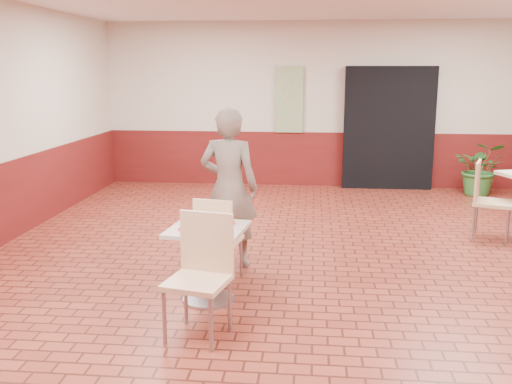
# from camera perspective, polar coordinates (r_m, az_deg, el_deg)

# --- Properties ---
(room_shell) EXTENTS (8.01, 10.01, 3.01)m
(room_shell) POSITION_cam_1_polar(r_m,az_deg,el_deg) (5.63, 7.29, 5.56)
(room_shell) COLOR maroon
(room_shell) RESTS_ON ground
(wainscot_band) EXTENTS (8.00, 10.00, 1.00)m
(wainscot_band) POSITION_cam_1_polar(r_m,az_deg,el_deg) (5.83, 7.02, -4.25)
(wainscot_band) COLOR #551110
(wainscot_band) RESTS_ON ground
(corridor_doorway) EXTENTS (1.60, 0.22, 2.20)m
(corridor_doorway) POSITION_cam_1_polar(r_m,az_deg,el_deg) (10.61, 13.12, 6.23)
(corridor_doorway) COLOR black
(corridor_doorway) RESTS_ON ground
(promo_poster) EXTENTS (0.50, 0.03, 1.20)m
(promo_poster) POSITION_cam_1_polar(r_m,az_deg,el_deg) (10.56, 3.35, 9.22)
(promo_poster) COLOR gray
(promo_poster) RESTS_ON wainscot_band
(main_table) EXTENTS (0.68, 0.68, 0.72)m
(main_table) POSITION_cam_1_polar(r_m,az_deg,el_deg) (5.34, -4.84, -5.95)
(main_table) COLOR #B6A392
(main_table) RESTS_ON ground
(chair_main_front) EXTENTS (0.55, 0.55, 1.00)m
(chair_main_front) POSITION_cam_1_polar(r_m,az_deg,el_deg) (4.67, -5.51, -7.63)
(chair_main_front) COLOR #D7A981
(chair_main_front) RESTS_ON ground
(chair_main_back) EXTENTS (0.48, 0.48, 0.89)m
(chair_main_back) POSITION_cam_1_polar(r_m,az_deg,el_deg) (5.81, -3.93, -4.31)
(chair_main_back) COLOR #E9C18C
(chair_main_back) RESTS_ON ground
(customer) EXTENTS (0.67, 0.48, 1.75)m
(customer) POSITION_cam_1_polar(r_m,az_deg,el_deg) (6.22, -2.71, 0.44)
(customer) COLOR #6C5E54
(customer) RESTS_ON ground
(serving_tray) EXTENTS (0.44, 0.34, 0.03)m
(serving_tray) POSITION_cam_1_polar(r_m,az_deg,el_deg) (5.27, -4.89, -3.40)
(serving_tray) COLOR red
(serving_tray) RESTS_ON main_table
(ring_donut) EXTENTS (0.13, 0.13, 0.03)m
(ring_donut) POSITION_cam_1_polar(r_m,az_deg,el_deg) (5.32, -6.04, -2.93)
(ring_donut) COLOR tan
(ring_donut) RESTS_ON serving_tray
(long_john_donut) EXTENTS (0.14, 0.09, 0.04)m
(long_john_donut) POSITION_cam_1_polar(r_m,az_deg,el_deg) (5.21, -3.86, -3.18)
(long_john_donut) COLOR #D0813D
(long_john_donut) RESTS_ON serving_tray
(paper_cup) EXTENTS (0.06, 0.06, 0.08)m
(paper_cup) POSITION_cam_1_polar(r_m,az_deg,el_deg) (5.30, -3.63, -2.68)
(paper_cup) COLOR silver
(paper_cup) RESTS_ON serving_tray
(chair_second_left) EXTENTS (0.59, 0.59, 1.00)m
(chair_second_left) POSITION_cam_1_polar(r_m,az_deg,el_deg) (7.86, 22.05, -0.36)
(chair_second_left) COLOR tan
(chair_second_left) RESTS_ON ground
(potted_plant) EXTENTS (1.04, 0.97, 0.94)m
(potted_plant) POSITION_cam_1_polar(r_m,az_deg,el_deg) (10.53, 21.58, 2.19)
(potted_plant) COLOR #2E6C2B
(potted_plant) RESTS_ON ground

